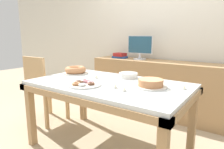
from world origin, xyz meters
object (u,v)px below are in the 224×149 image
object	(u,v)px
plate_stack	(128,75)
tealight_centre	(115,87)
book_stack	(120,56)
pastry_platter	(84,84)
cake_golden_bundt	(76,70)
computer_monitor	(140,48)
chair	(43,86)
tealight_right_edge	(124,90)
tealight_near_front	(154,80)
tealight_left_edge	(97,77)
tealight_near_cakes	(184,88)
cake_chocolate_round	(151,83)

from	to	relation	value
plate_stack	tealight_centre	size ratio (longest dim) A/B	5.25
book_stack	pastry_platter	world-z (taller)	book_stack
book_stack	pastry_platter	size ratio (longest dim) A/B	0.76
cake_golden_bundt	computer_monitor	bearing A→B (deg)	72.45
tealight_centre	pastry_platter	bearing A→B (deg)	-164.30
chair	computer_monitor	xyz separation A→B (m)	(0.86, 1.21, 0.50)
cake_golden_bundt	tealight_centre	distance (m)	0.86
tealight_right_edge	tealight_near_front	distance (m)	0.51
plate_stack	tealight_left_edge	size ratio (longest dim) A/B	5.25
cake_golden_bundt	tealight_near_cakes	xyz separation A→B (m)	(1.34, 0.01, -0.03)
pastry_platter	plate_stack	distance (m)	0.57
book_stack	tealight_centre	size ratio (longest dim) A/B	6.14
cake_chocolate_round	tealight_near_cakes	distance (m)	0.30
computer_monitor	book_stack	xyz separation A→B (m)	(-0.37, 0.00, -0.15)
book_stack	tealight_right_edge	world-z (taller)	book_stack
book_stack	tealight_near_front	bearing A→B (deg)	-42.25
chair	tealight_near_cakes	distance (m)	1.87
book_stack	cake_chocolate_round	world-z (taller)	book_stack
cake_golden_bundt	plate_stack	distance (m)	0.70
pastry_platter	tealight_near_front	size ratio (longest dim) A/B	8.08
chair	tealight_left_edge	distance (m)	0.94
book_stack	tealight_centre	distance (m)	1.63
chair	cake_chocolate_round	world-z (taller)	chair
chair	tealight_near_front	distance (m)	1.54
tealight_right_edge	pastry_platter	bearing A→B (deg)	-174.04
book_stack	tealight_near_cakes	xyz separation A→B (m)	(1.37, -1.08, -0.13)
computer_monitor	cake_golden_bundt	world-z (taller)	computer_monitor
cake_golden_bundt	tealight_left_edge	bearing A→B (deg)	-10.30
pastry_platter	tealight_near_front	distance (m)	0.73
pastry_platter	tealight_right_edge	xyz separation A→B (m)	(0.43, 0.04, -0.00)
book_stack	tealight_left_edge	world-z (taller)	book_stack
plate_stack	tealight_left_edge	world-z (taller)	plate_stack
pastry_platter	tealight_left_edge	distance (m)	0.33
computer_monitor	tealight_centre	world-z (taller)	computer_monitor
book_stack	cake_golden_bundt	bearing A→B (deg)	-88.43
chair	pastry_platter	distance (m)	1.07
cake_chocolate_round	tealight_near_cakes	xyz separation A→B (m)	(0.28, 0.10, -0.02)
plate_stack	tealight_left_edge	xyz separation A→B (m)	(-0.28, -0.23, -0.02)
cake_chocolate_round	tealight_centre	world-z (taller)	cake_chocolate_round
book_stack	cake_golden_bundt	size ratio (longest dim) A/B	0.77
tealight_near_cakes	computer_monitor	bearing A→B (deg)	132.75
book_stack	plate_stack	size ratio (longest dim) A/B	1.17
chair	tealight_centre	bearing A→B (deg)	-7.44
book_stack	plate_stack	world-z (taller)	book_stack
plate_stack	chair	bearing A→B (deg)	-166.57
computer_monitor	plate_stack	xyz separation A→B (m)	(0.34, -0.93, -0.25)
chair	tealight_near_cakes	xyz separation A→B (m)	(1.85, 0.14, 0.23)
chair	cake_golden_bundt	xyz separation A→B (m)	(0.51, 0.13, 0.26)
chair	computer_monitor	world-z (taller)	computer_monitor
computer_monitor	tealight_near_front	bearing A→B (deg)	-55.14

